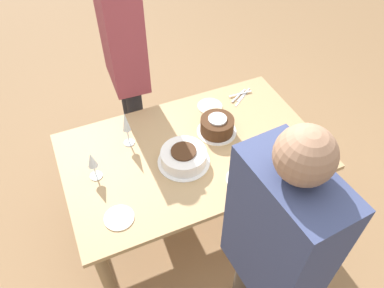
{
  "coord_description": "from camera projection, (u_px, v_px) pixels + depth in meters",
  "views": [
    {
      "loc": [
        0.6,
        1.37,
        2.36
      ],
      "look_at": [
        0.0,
        0.0,
        0.78
      ],
      "focal_mm": 35.0,
      "sensor_mm": 36.0,
      "label": 1
    }
  ],
  "objects": [
    {
      "name": "dessert_plate_left",
      "position": [
        210.0,
        106.0,
        2.48
      ],
      "size": [
        0.17,
        0.17,
        0.01
      ],
      "color": "beige",
      "rests_on": "dining_table"
    },
    {
      "name": "cake_center_white",
      "position": [
        184.0,
        157.0,
        2.12
      ],
      "size": [
        0.3,
        0.3,
        0.1
      ],
      "color": "white",
      "rests_on": "dining_table"
    },
    {
      "name": "cake_front_chocolate",
      "position": [
        217.0,
        126.0,
        2.28
      ],
      "size": [
        0.25,
        0.25,
        0.11
      ],
      "color": "white",
      "rests_on": "dining_table"
    },
    {
      "name": "wine_glass_near",
      "position": [
        126.0,
        123.0,
        2.14
      ],
      "size": [
        0.06,
        0.06,
        0.24
      ],
      "color": "silver",
      "rests_on": "dining_table"
    },
    {
      "name": "ground_plane",
      "position": [
        192.0,
        217.0,
        2.74
      ],
      "size": [
        12.0,
        12.0,
        0.0
      ],
      "primitive_type": "plane",
      "color": "#8E6B47"
    },
    {
      "name": "person_cutting",
      "position": [
        124.0,
        54.0,
        2.42
      ],
      "size": [
        0.24,
        0.41,
        1.66
      ],
      "rotation": [
        0.0,
        0.0,
        1.52
      ],
      "color": "#232328",
      "rests_on": "ground_plane"
    },
    {
      "name": "person_watching",
      "position": [
        273.0,
        251.0,
        1.47
      ],
      "size": [
        0.25,
        0.42,
        1.66
      ],
      "rotation": [
        0.0,
        0.0,
        -1.49
      ],
      "color": "#4C4238",
      "rests_on": "ground_plane"
    },
    {
      "name": "wine_glass_far",
      "position": [
        92.0,
        161.0,
        1.99
      ],
      "size": [
        0.07,
        0.07,
        0.18
      ],
      "color": "silver",
      "rests_on": "dining_table"
    },
    {
      "name": "cake_back_decorated",
      "position": [
        246.0,
        174.0,
        2.02
      ],
      "size": [
        0.21,
        0.21,
        0.1
      ],
      "color": "white",
      "rests_on": "dining_table"
    },
    {
      "name": "fork_pile",
      "position": [
        241.0,
        96.0,
        2.55
      ],
      "size": [
        0.19,
        0.14,
        0.01
      ],
      "color": "silver",
      "rests_on": "dining_table"
    },
    {
      "name": "dining_table",
      "position": [
        192.0,
        161.0,
        2.29
      ],
      "size": [
        1.5,
        0.92,
        0.73
      ],
      "color": "tan",
      "rests_on": "ground_plane"
    },
    {
      "name": "dessert_plate_right",
      "position": [
        119.0,
        218.0,
        1.89
      ],
      "size": [
        0.15,
        0.15,
        0.01
      ],
      "color": "beige",
      "rests_on": "dining_table"
    }
  ]
}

